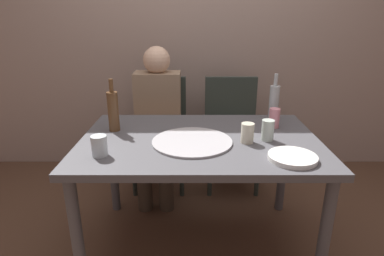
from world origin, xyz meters
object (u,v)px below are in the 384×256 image
chair_left (160,125)px  tumbler_near (247,133)px  dining_table (199,151)px  plate_stack (292,157)px  wine_glass (99,146)px  pizza_tray (192,142)px  wine_bottle (274,102)px  tumbler_far (268,130)px  soda_can (274,118)px  chair_right (231,125)px  guest_in_sweater (157,116)px  beer_bottle (113,110)px

chair_left → tumbler_near: bearing=122.2°
dining_table → plate_stack: (0.45, -0.29, 0.09)m
tumbler_near → wine_glass: size_ratio=1.05×
plate_stack → pizza_tray: bearing=155.7°
wine_glass → chair_left: size_ratio=0.12×
wine_bottle → tumbler_far: size_ratio=2.62×
wine_glass → soda_can: size_ratio=0.86×
dining_table → chair_left: (-0.32, 0.85, -0.13)m
dining_table → tumbler_far: bearing=-4.8°
tumbler_near → soda_can: soda_can is taller
pizza_tray → wine_glass: bearing=-159.6°
pizza_tray → plate_stack: (0.49, -0.22, 0.01)m
dining_table → wine_bottle: wine_bottle is taller
wine_glass → plate_stack: (0.95, -0.05, -0.04)m
tumbler_near → chair_right: chair_right is taller
soda_can → guest_in_sweater: guest_in_sweater is taller
tumbler_near → soda_can: (0.21, 0.25, 0.01)m
wine_bottle → chair_right: bearing=112.4°
plate_stack → soda_can: bearing=87.3°
tumbler_near → guest_in_sweater: bearing=127.0°
dining_table → pizza_tray: (-0.04, -0.07, 0.09)m
soda_can → chair_left: 1.06m
dining_table → wine_glass: bearing=-154.5°
wine_bottle → plate_stack: 0.64m
dining_table → soda_can: 0.52m
beer_bottle → tumbler_far: bearing=-10.4°
dining_table → soda_can: soda_can is taller
wine_bottle → guest_in_sweater: bearing=156.3°
beer_bottle → soda_can: 0.99m
tumbler_far → soda_can: (0.09, 0.22, 0.00)m
soda_can → dining_table: bearing=-158.2°
pizza_tray → guest_in_sweater: bearing=109.6°
beer_bottle → tumbler_far: (0.90, -0.16, -0.07)m
chair_left → plate_stack: bearing=123.8°
dining_table → guest_in_sweater: bearing=114.4°
beer_bottle → dining_table: bearing=-14.3°
wine_bottle → chair_right: (-0.21, 0.51, -0.34)m
wine_bottle → plate_stack: size_ratio=1.30×
pizza_tray → dining_table: bearing=57.8°
pizza_tray → chair_right: chair_right is taller
plate_stack → wine_bottle: bearing=85.3°
plate_stack → chair_left: chair_left is taller
beer_bottle → soda_can: (0.98, 0.06, -0.07)m
dining_table → wine_glass: size_ratio=12.86×
wine_bottle → tumbler_near: (-0.24, -0.41, -0.07)m
dining_table → tumbler_far: size_ratio=11.46×
wine_bottle → wine_glass: bearing=-149.9°
wine_bottle → wine_glass: 1.16m
pizza_tray → chair_left: chair_left is taller
plate_stack → chair_right: 1.17m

